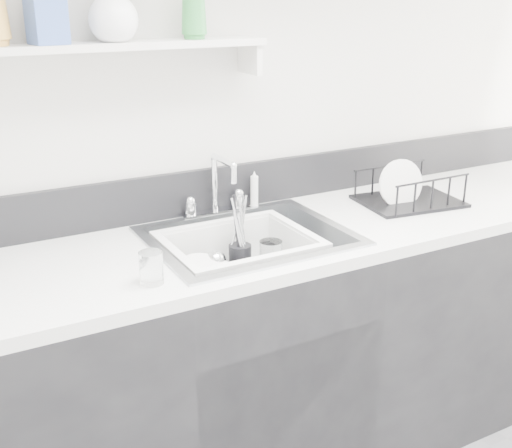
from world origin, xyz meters
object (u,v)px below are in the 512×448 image
counter_run (249,359)px  sink (249,262)px  wash_tub (239,263)px  dish_rack (410,187)px

counter_run → sink: size_ratio=5.00×
counter_run → wash_tub: 0.39m
counter_run → dish_rack: (0.70, 0.02, 0.52)m
counter_run → sink: sink is taller
wash_tub → dish_rack: dish_rack is taller
wash_tub → dish_rack: size_ratio=1.30×
sink → dish_rack: dish_rack is taller
counter_run → dish_rack: bearing=2.0°
sink → counter_run: bearing=0.0°
counter_run → wash_tub: wash_tub is taller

